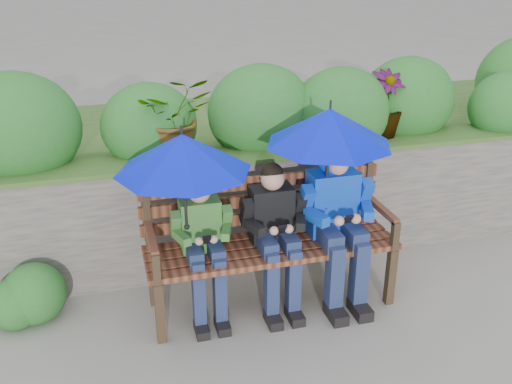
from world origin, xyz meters
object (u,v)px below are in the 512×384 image
object	(u,v)px
boy_left	(203,241)
umbrella_left	(183,153)
boy_right	(337,210)
park_bench	(269,234)
boy_middle	(275,229)
umbrella_right	(329,127)

from	to	relation	value
boy_left	umbrella_left	xyz separation A→B (m)	(-0.11, 0.01, 0.68)
boy_left	boy_right	size ratio (longest dim) A/B	0.87
park_bench	boy_middle	world-z (taller)	boy_middle
park_bench	boy_right	bearing A→B (deg)	-9.77
boy_middle	umbrella_right	size ratio (longest dim) A/B	1.23
umbrella_left	umbrella_right	size ratio (longest dim) A/B	1.02
umbrella_left	umbrella_right	bearing A→B (deg)	-0.30
umbrella_right	umbrella_left	bearing A→B (deg)	179.70
park_bench	boy_right	xyz separation A→B (m)	(0.51, -0.09, 0.18)
park_bench	boy_left	size ratio (longest dim) A/B	1.74
boy_left	umbrella_right	distance (m)	1.23
park_bench	boy_right	distance (m)	0.55
boy_middle	boy_right	size ratio (longest dim) A/B	0.91
boy_right	umbrella_left	size ratio (longest dim) A/B	1.33
park_bench	boy_left	world-z (taller)	boy_left
umbrella_right	boy_middle	bearing A→B (deg)	-178.48
boy_right	umbrella_right	distance (m)	0.67
boy_left	boy_middle	size ratio (longest dim) A/B	0.95
boy_middle	boy_left	bearing A→B (deg)	179.43
park_bench	umbrella_right	bearing A→B (deg)	-10.77
boy_left	umbrella_left	bearing A→B (deg)	174.58
umbrella_left	boy_middle	bearing A→B (deg)	-1.40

